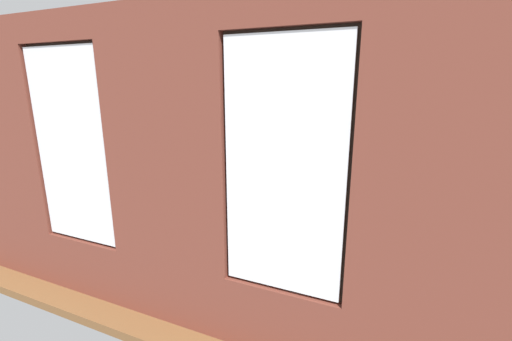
% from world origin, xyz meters
% --- Properties ---
extents(ground_plane, '(7.00, 5.55, 0.10)m').
position_xyz_m(ground_plane, '(0.00, 0.00, -0.05)').
color(ground_plane, brown).
extents(brick_wall_with_windows, '(6.40, 0.30, 3.03)m').
position_xyz_m(brick_wall_with_windows, '(0.00, 2.39, 1.47)').
color(brick_wall_with_windows, brown).
rests_on(brick_wall_with_windows, ground_plane).
extents(white_wall_right, '(0.10, 4.55, 3.03)m').
position_xyz_m(white_wall_right, '(3.15, 0.20, 1.51)').
color(white_wall_right, silver).
rests_on(white_wall_right, ground_plane).
extents(couch_by_window, '(1.98, 0.87, 0.80)m').
position_xyz_m(couch_by_window, '(0.07, 1.75, 0.33)').
color(couch_by_window, black).
rests_on(couch_by_window, ground_plane).
extents(couch_left, '(1.04, 2.13, 0.80)m').
position_xyz_m(couch_left, '(-2.50, -0.14, 0.33)').
color(couch_left, black).
rests_on(couch_left, ground_plane).
extents(coffee_table, '(1.56, 0.79, 0.46)m').
position_xyz_m(coffee_table, '(-0.12, -0.19, 0.41)').
color(coffee_table, olive).
rests_on(coffee_table, ground_plane).
extents(cup_ceramic, '(0.07, 0.07, 0.08)m').
position_xyz_m(cup_ceramic, '(-0.55, -0.33, 0.50)').
color(cup_ceramic, '#4C4C51').
rests_on(cup_ceramic, coffee_table).
extents(candle_jar, '(0.08, 0.08, 0.12)m').
position_xyz_m(candle_jar, '(-0.24, -0.07, 0.52)').
color(candle_jar, '#B7333D').
rests_on(candle_jar, coffee_table).
extents(table_plant_small, '(0.16, 0.16, 0.25)m').
position_xyz_m(table_plant_small, '(0.35, -0.07, 0.59)').
color(table_plant_small, gray).
rests_on(table_plant_small, coffee_table).
extents(remote_silver, '(0.10, 0.18, 0.02)m').
position_xyz_m(remote_silver, '(0.08, -0.29, 0.47)').
color(remote_silver, '#B2B2B7').
rests_on(remote_silver, coffee_table).
extents(media_console, '(1.06, 0.42, 0.48)m').
position_xyz_m(media_console, '(2.85, -0.09, 0.24)').
color(media_console, black).
rests_on(media_console, ground_plane).
extents(tv_flatscreen, '(1.20, 0.20, 0.84)m').
position_xyz_m(tv_flatscreen, '(2.85, -0.09, 0.90)').
color(tv_flatscreen, black).
rests_on(tv_flatscreen, media_console).
extents(potted_plant_between_couches, '(0.82, 0.75, 1.29)m').
position_xyz_m(potted_plant_between_couches, '(-1.37, 1.70, 0.61)').
color(potted_plant_between_couches, '#9E5638').
rests_on(potted_plant_between_couches, ground_plane).
extents(potted_plant_near_tv, '(1.01, 1.04, 1.38)m').
position_xyz_m(potted_plant_near_tv, '(2.31, 0.89, 0.87)').
color(potted_plant_near_tv, '#9E5638').
rests_on(potted_plant_near_tv, ground_plane).
extents(potted_plant_corner_far_left, '(0.40, 0.40, 0.73)m').
position_xyz_m(potted_plant_corner_far_left, '(-2.65, 1.85, 0.47)').
color(potted_plant_corner_far_left, gray).
rests_on(potted_plant_corner_far_left, ground_plane).
extents(potted_plant_beside_window_right, '(0.59, 0.59, 0.96)m').
position_xyz_m(potted_plant_beside_window_right, '(2.47, 1.85, 0.61)').
color(potted_plant_beside_window_right, '#47423D').
rests_on(potted_plant_beside_window_right, ground_plane).
extents(potted_plant_by_left_couch, '(0.37, 0.37, 0.53)m').
position_xyz_m(potted_plant_by_left_couch, '(-2.10, -1.62, 0.36)').
color(potted_plant_by_left_couch, '#47423D').
rests_on(potted_plant_by_left_couch, ground_plane).
extents(potted_plant_mid_room_small, '(0.27, 0.27, 0.54)m').
position_xyz_m(potted_plant_mid_room_small, '(-1.09, -0.95, 0.36)').
color(potted_plant_mid_room_small, gray).
rests_on(potted_plant_mid_room_small, ground_plane).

